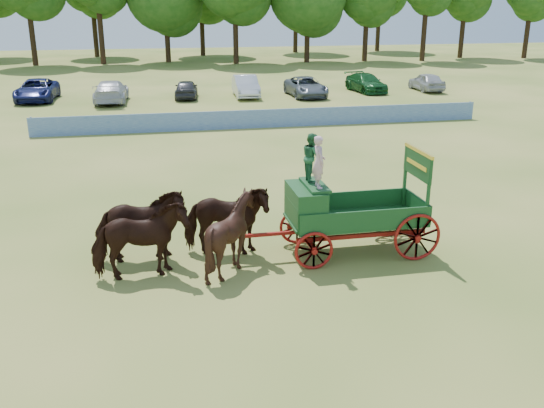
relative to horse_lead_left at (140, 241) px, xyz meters
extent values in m
plane|color=tan|center=(8.08, 0.91, -1.05)|extent=(160.00, 160.00, 0.00)
imported|color=black|center=(0.00, 0.00, 0.00)|extent=(2.60, 1.40, 2.11)
imported|color=black|center=(0.00, 1.10, 0.00)|extent=(2.51, 1.16, 2.11)
imported|color=black|center=(2.40, 0.00, 0.00)|extent=(2.17, 1.99, 2.11)
imported|color=black|center=(2.40, 1.10, 0.00)|extent=(2.67, 1.60, 2.11)
cube|color=#9E0F10|center=(4.60, 0.55, -0.45)|extent=(0.12, 2.00, 0.12)
cube|color=#9E0F10|center=(7.60, 0.55, -0.45)|extent=(0.12, 2.00, 0.12)
cube|color=#9E0F10|center=(6.10, 0.00, -0.33)|extent=(3.80, 0.10, 0.12)
cube|color=#9E0F10|center=(6.10, 1.10, -0.33)|extent=(3.80, 0.10, 0.12)
cube|color=#9E0F10|center=(3.70, 0.55, -0.30)|extent=(2.80, 0.09, 0.09)
cube|color=#1C5423|center=(6.10, 0.55, -0.05)|extent=(3.80, 1.80, 0.10)
cube|color=#1C5423|center=(6.10, -0.33, 0.25)|extent=(3.80, 0.06, 0.55)
cube|color=#1C5423|center=(6.10, 1.43, 0.25)|extent=(3.80, 0.06, 0.55)
cube|color=#1C5423|center=(7.98, 0.55, 0.25)|extent=(0.06, 1.80, 0.55)
cube|color=#1C5423|center=(4.60, 0.55, 0.50)|extent=(0.85, 1.70, 1.05)
cube|color=#1C5423|center=(4.85, 0.55, 1.07)|extent=(0.55, 1.50, 0.08)
cube|color=#1C5423|center=(4.22, 0.55, 0.30)|extent=(0.10, 1.60, 0.65)
cube|color=#1C5423|center=(4.40, 0.55, 0.00)|extent=(0.55, 1.60, 0.06)
cube|color=#1C5423|center=(7.90, -0.25, 0.90)|extent=(0.08, 0.08, 1.80)
cube|color=#1C5423|center=(7.90, 1.35, 0.90)|extent=(0.08, 0.08, 1.80)
cube|color=#1C5423|center=(7.90, 0.55, 1.50)|extent=(0.07, 1.75, 0.75)
cube|color=yellow|center=(7.90, 0.55, 1.90)|extent=(0.08, 1.80, 0.09)
cube|color=yellow|center=(7.86, 0.55, 1.50)|extent=(0.02, 1.30, 0.12)
torus|color=#9E0F10|center=(4.60, -0.40, -0.50)|extent=(1.09, 0.09, 1.09)
torus|color=#9E0F10|center=(4.60, 1.50, -0.50)|extent=(1.09, 0.09, 1.09)
torus|color=#9E0F10|center=(7.60, -0.40, -0.35)|extent=(1.39, 0.09, 1.39)
torus|color=#9E0F10|center=(7.60, 1.50, -0.35)|extent=(1.39, 0.09, 1.39)
imported|color=beige|center=(4.85, 0.20, 1.82)|extent=(0.34, 0.52, 1.43)
imported|color=#256439|center=(4.85, 0.90, 1.78)|extent=(0.51, 0.66, 1.36)
cube|color=#1C4898|center=(7.08, 18.91, -0.53)|extent=(26.00, 0.08, 1.05)
imported|color=navy|center=(-7.39, 31.91, -0.28)|extent=(2.76, 5.66, 1.55)
imported|color=silver|center=(-2.06, 30.00, -0.27)|extent=(2.47, 5.53, 1.58)
imported|color=#333338|center=(3.34, 30.87, -0.36)|extent=(2.07, 4.21, 1.38)
imported|color=silver|center=(7.81, 30.65, -0.26)|extent=(1.87, 4.91, 1.60)
imported|color=slate|center=(12.33, 29.93, -0.32)|extent=(2.54, 5.31, 1.46)
imported|color=#144C1E|center=(17.67, 31.34, -0.35)|extent=(2.48, 5.06, 1.42)
imported|color=#B2B2B7|center=(22.67, 30.90, -0.33)|extent=(1.81, 4.30, 1.45)
cylinder|color=#382314|center=(-11.56, 58.30, 1.69)|extent=(0.60, 0.60, 5.48)
cylinder|color=#382314|center=(-4.18, 58.37, 1.73)|extent=(0.60, 0.60, 5.57)
cylinder|color=#382314|center=(3.22, 59.00, 1.06)|extent=(0.60, 0.60, 4.23)
cylinder|color=#382314|center=(10.79, 55.69, 1.53)|extent=(0.60, 0.60, 5.17)
cylinder|color=#382314|center=(19.19, 55.64, 1.04)|extent=(0.60, 0.60, 4.19)
cylinder|color=#382314|center=(26.37, 55.66, 1.20)|extent=(0.60, 0.60, 4.51)
cylinder|color=#382314|center=(33.23, 54.45, 1.58)|extent=(0.60, 0.60, 5.28)
cylinder|color=#382314|center=(39.75, 57.36, 1.38)|extent=(0.60, 0.60, 4.87)
cylinder|color=#382314|center=(47.40, 55.20, 1.32)|extent=(0.60, 0.60, 4.76)
cylinder|color=#382314|center=(-5.51, 68.08, 1.58)|extent=(0.60, 0.60, 5.27)
cylinder|color=#382314|center=(8.09, 67.20, 1.52)|extent=(0.60, 0.60, 5.14)
cylinder|color=#382314|center=(21.23, 69.62, 1.79)|extent=(0.60, 0.60, 5.68)
cylinder|color=#382314|center=(33.29, 69.51, 1.63)|extent=(0.60, 0.60, 5.36)
camera|label=1|loc=(0.41, -15.04, 5.98)|focal=40.00mm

